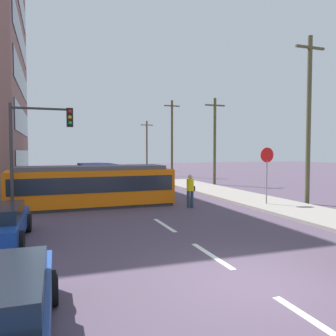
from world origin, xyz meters
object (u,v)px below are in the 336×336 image
at_px(utility_pole_distant, 147,145).
at_px(parked_sedan_furthest, 28,180).
at_px(streetcar_tram, 92,186).
at_px(pedestrian_crossing, 190,189).
at_px(city_bus, 98,174).
at_px(stop_sign, 267,164).
at_px(utility_pole_far, 172,137).
at_px(traffic_light_mast, 37,138).
at_px(parked_sedan_far, 38,188).
at_px(utility_pole_mid, 215,139).
at_px(utility_pole_near, 309,117).

bearing_deg(utility_pole_distant, parked_sedan_furthest, -127.99).
distance_m(streetcar_tram, utility_pole_distant, 32.06).
bearing_deg(parked_sedan_furthest, pedestrian_crossing, -57.25).
bearing_deg(city_bus, parked_sedan_furthest, 154.62).
height_order(stop_sign, utility_pole_far, utility_pole_far).
bearing_deg(stop_sign, traffic_light_mast, 173.50).
xyz_separation_m(parked_sedan_far, utility_pole_far, (13.52, 13.87, 3.76)).
xyz_separation_m(traffic_light_mast, utility_pole_far, (13.33, 19.48, 0.95)).
bearing_deg(pedestrian_crossing, parked_sedan_far, 141.02).
distance_m(stop_sign, utility_pole_distant, 32.95).
bearing_deg(parked_sedan_far, pedestrian_crossing, -38.98).
bearing_deg(streetcar_tram, traffic_light_mast, -146.82).
height_order(parked_sedan_furthest, utility_pole_distant, utility_pole_distant).
bearing_deg(parked_sedan_furthest, parked_sedan_far, -82.59).
bearing_deg(utility_pole_mid, utility_pole_far, 91.73).
xyz_separation_m(pedestrian_crossing, utility_pole_near, (6.33, -1.03, 3.67)).
relative_size(parked_sedan_far, parked_sedan_furthest, 0.96).
distance_m(city_bus, traffic_light_mast, 11.07).
height_order(utility_pole_far, utility_pole_distant, utility_pole_far).
relative_size(streetcar_tram, utility_pole_near, 0.92).
distance_m(city_bus, utility_pole_distant, 23.78).
height_order(city_bus, utility_pole_mid, utility_pole_mid).
distance_m(streetcar_tram, city_bus, 8.53).
bearing_deg(traffic_light_mast, pedestrian_crossing, -2.50).
bearing_deg(parked_sedan_far, parked_sedan_furthest, 97.41).
xyz_separation_m(utility_pole_mid, utility_pole_far, (-0.29, 9.72, 0.58)).
bearing_deg(pedestrian_crossing, streetcar_tram, 156.91).
height_order(parked_sedan_furthest, utility_pole_far, utility_pole_far).
bearing_deg(pedestrian_crossing, stop_sign, -13.74).
bearing_deg(parked_sedan_furthest, stop_sign, -48.68).
xyz_separation_m(pedestrian_crossing, stop_sign, (3.84, -0.94, 1.25)).
relative_size(parked_sedan_far, utility_pole_mid, 0.56).
xyz_separation_m(pedestrian_crossing, utility_pole_distant, (6.69, 31.85, 2.81)).
distance_m(streetcar_tram, pedestrian_crossing, 5.01).
relative_size(streetcar_tram, traffic_light_mast, 1.67).
xyz_separation_m(parked_sedan_far, utility_pole_distant, (14.01, 25.92, 3.14)).
distance_m(streetcar_tram, stop_sign, 9.00).
relative_size(stop_sign, utility_pole_far, 0.34).
distance_m(city_bus, utility_pole_mid, 10.05).
height_order(city_bus, parked_sedan_far, city_bus).
relative_size(parked_sedan_furthest, utility_pole_near, 0.47).
bearing_deg(parked_sedan_furthest, traffic_light_mast, -85.07).
distance_m(utility_pole_far, utility_pole_distant, 12.08).
bearing_deg(city_bus, parked_sedan_far, -132.95).
distance_m(streetcar_tram, parked_sedan_furthest, 11.40).
distance_m(pedestrian_crossing, utility_pole_distant, 32.66).
bearing_deg(parked_sedan_far, traffic_light_mast, -88.11).
distance_m(parked_sedan_furthest, utility_pole_mid, 15.28).
bearing_deg(parked_sedan_far, utility_pole_mid, 16.72).
distance_m(stop_sign, traffic_light_mast, 11.11).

